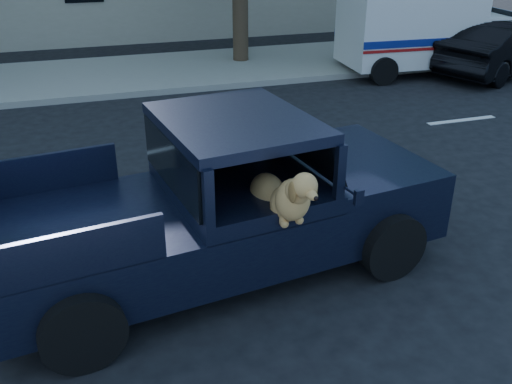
# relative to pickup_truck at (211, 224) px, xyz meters

# --- Properties ---
(ground) EXTENTS (120.00, 120.00, 0.00)m
(ground) POSITION_rel_pickup_truck_xyz_m (-1.65, 0.44, -0.64)
(ground) COLOR black
(ground) RESTS_ON ground
(far_sidewalk) EXTENTS (60.00, 4.00, 0.15)m
(far_sidewalk) POSITION_rel_pickup_truck_xyz_m (-1.65, 9.64, -0.56)
(far_sidewalk) COLOR gray
(far_sidewalk) RESTS_ON ground
(lane_stripes) EXTENTS (21.60, 0.14, 0.01)m
(lane_stripes) POSITION_rel_pickup_truck_xyz_m (0.35, 3.84, -0.63)
(lane_stripes) COLOR silver
(lane_stripes) RESTS_ON ground
(pickup_truck) EXTENTS (5.49, 2.92, 1.89)m
(pickup_truck) POSITION_rel_pickup_truck_xyz_m (0.00, 0.00, 0.00)
(pickup_truck) COLOR black
(pickup_truck) RESTS_ON ground
(mail_truck) EXTENTS (4.35, 2.38, 2.32)m
(mail_truck) POSITION_rel_pickup_truck_xyz_m (7.62, 7.72, 0.38)
(mail_truck) COLOR silver
(mail_truck) RESTS_ON ground
(parked_sedan) EXTENTS (3.09, 4.68, 1.46)m
(parked_sedan) POSITION_rel_pickup_truck_xyz_m (9.73, 6.83, 0.09)
(parked_sedan) COLOR black
(parked_sedan) RESTS_ON ground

